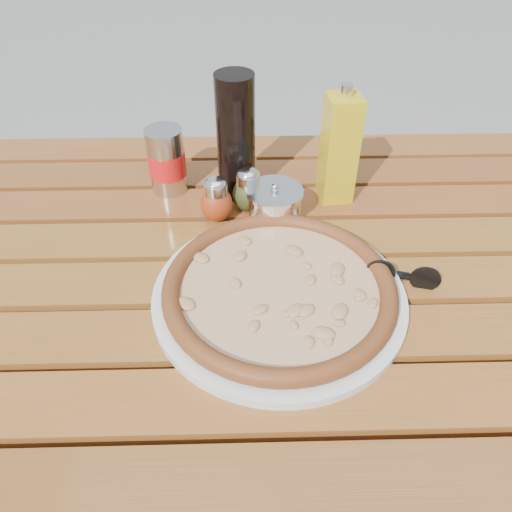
{
  "coord_description": "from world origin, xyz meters",
  "views": [
    {
      "loc": [
        -0.01,
        -0.54,
        1.27
      ],
      "look_at": [
        0.0,
        0.02,
        0.78
      ],
      "focal_mm": 35.0,
      "sensor_mm": 36.0,
      "label": 1
    }
  ],
  "objects_px": {
    "table": "(256,314)",
    "pepper_shaker": "(216,200)",
    "sunglasses": "(402,275)",
    "parmesan_tin": "(274,204)",
    "plate": "(279,296)",
    "olive_oil_cruet": "(339,149)",
    "soda_can": "(167,161)",
    "oregano_shaker": "(248,191)",
    "dark_bottle": "(236,138)",
    "pizza": "(279,288)"
  },
  "relations": [
    {
      "from": "table",
      "to": "pepper_shaker",
      "type": "height_order",
      "value": "pepper_shaker"
    },
    {
      "from": "sunglasses",
      "to": "parmesan_tin",
      "type": "bearing_deg",
      "value": 152.41
    },
    {
      "from": "plate",
      "to": "parmesan_tin",
      "type": "height_order",
      "value": "parmesan_tin"
    },
    {
      "from": "plate",
      "to": "olive_oil_cruet",
      "type": "bearing_deg",
      "value": 65.86
    },
    {
      "from": "soda_can",
      "to": "table",
      "type": "bearing_deg",
      "value": -58.18
    },
    {
      "from": "oregano_shaker",
      "to": "dark_bottle",
      "type": "distance_m",
      "value": 0.09
    },
    {
      "from": "plate",
      "to": "parmesan_tin",
      "type": "distance_m",
      "value": 0.19
    },
    {
      "from": "pizza",
      "to": "soda_can",
      "type": "relative_size",
      "value": 2.9
    },
    {
      "from": "pepper_shaker",
      "to": "dark_bottle",
      "type": "xyz_separation_m",
      "value": [
        0.03,
        0.08,
        0.07
      ]
    },
    {
      "from": "oregano_shaker",
      "to": "parmesan_tin",
      "type": "height_order",
      "value": "oregano_shaker"
    },
    {
      "from": "soda_can",
      "to": "oregano_shaker",
      "type": "bearing_deg",
      "value": -24.8
    },
    {
      "from": "pepper_shaker",
      "to": "sunglasses",
      "type": "height_order",
      "value": "pepper_shaker"
    },
    {
      "from": "oregano_shaker",
      "to": "olive_oil_cruet",
      "type": "xyz_separation_m",
      "value": [
        0.16,
        0.03,
        0.06
      ]
    },
    {
      "from": "pizza",
      "to": "sunglasses",
      "type": "distance_m",
      "value": 0.19
    },
    {
      "from": "soda_can",
      "to": "olive_oil_cruet",
      "type": "distance_m",
      "value": 0.3
    },
    {
      "from": "parmesan_tin",
      "to": "sunglasses",
      "type": "relative_size",
      "value": 0.94
    },
    {
      "from": "parmesan_tin",
      "to": "dark_bottle",
      "type": "bearing_deg",
      "value": 126.67
    },
    {
      "from": "table",
      "to": "soda_can",
      "type": "height_order",
      "value": "soda_can"
    },
    {
      "from": "plate",
      "to": "soda_can",
      "type": "xyz_separation_m",
      "value": [
        -0.19,
        0.29,
        0.05
      ]
    },
    {
      "from": "olive_oil_cruet",
      "to": "oregano_shaker",
      "type": "bearing_deg",
      "value": -167.56
    },
    {
      "from": "pizza",
      "to": "dark_bottle",
      "type": "height_order",
      "value": "dark_bottle"
    },
    {
      "from": "olive_oil_cruet",
      "to": "sunglasses",
      "type": "height_order",
      "value": "olive_oil_cruet"
    },
    {
      "from": "oregano_shaker",
      "to": "pizza",
      "type": "bearing_deg",
      "value": -79.59
    },
    {
      "from": "dark_bottle",
      "to": "pepper_shaker",
      "type": "bearing_deg",
      "value": -112.69
    },
    {
      "from": "pepper_shaker",
      "to": "oregano_shaker",
      "type": "bearing_deg",
      "value": 26.7
    },
    {
      "from": "soda_can",
      "to": "parmesan_tin",
      "type": "bearing_deg",
      "value": -27.32
    },
    {
      "from": "soda_can",
      "to": "dark_bottle",
      "type": "bearing_deg",
      "value": -5.58
    },
    {
      "from": "olive_oil_cruet",
      "to": "parmesan_tin",
      "type": "height_order",
      "value": "olive_oil_cruet"
    },
    {
      "from": "dark_bottle",
      "to": "plate",
      "type": "bearing_deg",
      "value": -77.71
    },
    {
      "from": "table",
      "to": "pizza",
      "type": "distance_m",
      "value": 0.11
    },
    {
      "from": "table",
      "to": "dark_bottle",
      "type": "height_order",
      "value": "dark_bottle"
    },
    {
      "from": "table",
      "to": "parmesan_tin",
      "type": "relative_size",
      "value": 13.4
    },
    {
      "from": "table",
      "to": "sunglasses",
      "type": "bearing_deg",
      "value": -3.25
    },
    {
      "from": "table",
      "to": "olive_oil_cruet",
      "type": "relative_size",
      "value": 6.67
    },
    {
      "from": "plate",
      "to": "soda_can",
      "type": "height_order",
      "value": "soda_can"
    },
    {
      "from": "sunglasses",
      "to": "olive_oil_cruet",
      "type": "bearing_deg",
      "value": 121.16
    },
    {
      "from": "dark_bottle",
      "to": "parmesan_tin",
      "type": "xyz_separation_m",
      "value": [
        0.06,
        -0.09,
        -0.08
      ]
    },
    {
      "from": "pizza",
      "to": "dark_bottle",
      "type": "distance_m",
      "value": 0.3
    },
    {
      "from": "pizza",
      "to": "pepper_shaker",
      "type": "relative_size",
      "value": 4.25
    },
    {
      "from": "pizza",
      "to": "sunglasses",
      "type": "relative_size",
      "value": 3.13
    },
    {
      "from": "plate",
      "to": "oregano_shaker",
      "type": "distance_m",
      "value": 0.23
    },
    {
      "from": "table",
      "to": "plate",
      "type": "height_order",
      "value": "plate"
    },
    {
      "from": "soda_can",
      "to": "pizza",
      "type": "bearing_deg",
      "value": -57.34
    },
    {
      "from": "table",
      "to": "plate",
      "type": "distance_m",
      "value": 0.1
    },
    {
      "from": "oregano_shaker",
      "to": "soda_can",
      "type": "bearing_deg",
      "value": 155.2
    },
    {
      "from": "dark_bottle",
      "to": "olive_oil_cruet",
      "type": "relative_size",
      "value": 1.05
    },
    {
      "from": "dark_bottle",
      "to": "parmesan_tin",
      "type": "distance_m",
      "value": 0.13
    },
    {
      "from": "pizza",
      "to": "oregano_shaker",
      "type": "distance_m",
      "value": 0.23
    },
    {
      "from": "pizza",
      "to": "sunglasses",
      "type": "height_order",
      "value": "sunglasses"
    },
    {
      "from": "plate",
      "to": "oregano_shaker",
      "type": "xyz_separation_m",
      "value": [
        -0.04,
        0.22,
        0.03
      ]
    }
  ]
}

